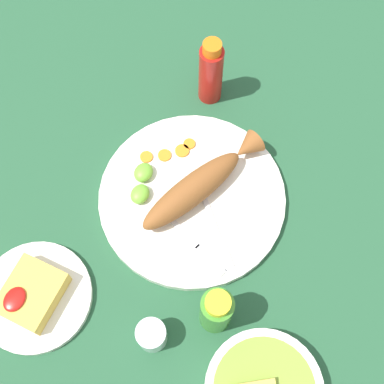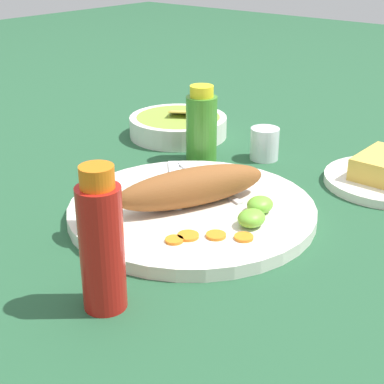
{
  "view_description": "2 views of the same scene",
  "coord_description": "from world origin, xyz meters",
  "px_view_note": "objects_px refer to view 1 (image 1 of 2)",
  "views": [
    {
      "loc": [
        0.35,
        0.17,
        0.95
      ],
      "look_at": [
        0.0,
        0.0,
        0.04
      ],
      "focal_mm": 50.0,
      "sensor_mm": 36.0,
      "label": 1
    },
    {
      "loc": [
        -0.58,
        -0.49,
        0.38
      ],
      "look_at": [
        0.0,
        0.0,
        0.04
      ],
      "focal_mm": 55.0,
      "sensor_mm": 36.0,
      "label": 2
    }
  ],
  "objects_px": {
    "fork_far": "(193,243)",
    "hot_sauce_bottle_red": "(211,73)",
    "main_plate": "(192,198)",
    "fork_near": "(218,235)",
    "hot_sauce_bottle_green": "(216,311)",
    "fried_fish": "(200,184)",
    "salt_cup": "(152,335)",
    "side_plate_fries": "(36,297)"
  },
  "relations": [
    {
      "from": "fork_near",
      "to": "fork_far",
      "type": "relative_size",
      "value": 0.81
    },
    {
      "from": "fork_far",
      "to": "hot_sauce_bottle_green",
      "type": "xyz_separation_m",
      "value": [
        0.1,
        0.09,
        0.04
      ]
    },
    {
      "from": "fork_far",
      "to": "hot_sauce_bottle_red",
      "type": "height_order",
      "value": "hot_sauce_bottle_red"
    },
    {
      "from": "main_plate",
      "to": "salt_cup",
      "type": "xyz_separation_m",
      "value": [
        0.26,
        0.05,
        0.02
      ]
    },
    {
      "from": "hot_sauce_bottle_red",
      "to": "hot_sauce_bottle_green",
      "type": "relative_size",
      "value": 1.21
    },
    {
      "from": "fork_near",
      "to": "hot_sauce_bottle_green",
      "type": "xyz_separation_m",
      "value": [
        0.13,
        0.06,
        0.04
      ]
    },
    {
      "from": "salt_cup",
      "to": "side_plate_fries",
      "type": "distance_m",
      "value": 0.22
    },
    {
      "from": "fork_near",
      "to": "hot_sauce_bottle_green",
      "type": "distance_m",
      "value": 0.15
    },
    {
      "from": "salt_cup",
      "to": "fried_fish",
      "type": "bearing_deg",
      "value": -171.58
    },
    {
      "from": "fork_far",
      "to": "side_plate_fries",
      "type": "relative_size",
      "value": 0.88
    },
    {
      "from": "fork_near",
      "to": "fried_fish",
      "type": "bearing_deg",
      "value": -179.32
    },
    {
      "from": "main_plate",
      "to": "hot_sauce_bottle_red",
      "type": "bearing_deg",
      "value": -163.28
    },
    {
      "from": "fried_fish",
      "to": "fork_near",
      "type": "height_order",
      "value": "fried_fish"
    },
    {
      "from": "main_plate",
      "to": "fork_near",
      "type": "height_order",
      "value": "fork_near"
    },
    {
      "from": "fried_fish",
      "to": "salt_cup",
      "type": "xyz_separation_m",
      "value": [
        0.28,
        0.04,
        -0.02
      ]
    },
    {
      "from": "fried_fish",
      "to": "fork_far",
      "type": "bearing_deg",
      "value": 42.13
    },
    {
      "from": "side_plate_fries",
      "to": "fork_far",
      "type": "bearing_deg",
      "value": 134.46
    },
    {
      "from": "fork_near",
      "to": "salt_cup",
      "type": "height_order",
      "value": "salt_cup"
    },
    {
      "from": "main_plate",
      "to": "fried_fish",
      "type": "height_order",
      "value": "fried_fish"
    },
    {
      "from": "fried_fish",
      "to": "hot_sauce_bottle_green",
      "type": "bearing_deg",
      "value": 55.54
    },
    {
      "from": "fork_near",
      "to": "salt_cup",
      "type": "bearing_deg",
      "value": -50.77
    },
    {
      "from": "fork_near",
      "to": "side_plate_fries",
      "type": "xyz_separation_m",
      "value": [
        0.24,
        -0.25,
        -0.01
      ]
    },
    {
      "from": "main_plate",
      "to": "fried_fish",
      "type": "relative_size",
      "value": 1.3
    },
    {
      "from": "fork_far",
      "to": "salt_cup",
      "type": "height_order",
      "value": "salt_cup"
    },
    {
      "from": "main_plate",
      "to": "fork_near",
      "type": "bearing_deg",
      "value": 56.61
    },
    {
      "from": "fried_fish",
      "to": "side_plate_fries",
      "type": "distance_m",
      "value": 0.36
    },
    {
      "from": "fork_far",
      "to": "side_plate_fries",
      "type": "height_order",
      "value": "fork_far"
    },
    {
      "from": "salt_cup",
      "to": "side_plate_fries",
      "type": "height_order",
      "value": "salt_cup"
    },
    {
      "from": "fried_fish",
      "to": "fork_far",
      "type": "height_order",
      "value": "fried_fish"
    },
    {
      "from": "fork_far",
      "to": "hot_sauce_bottle_green",
      "type": "bearing_deg",
      "value": -26.67
    },
    {
      "from": "main_plate",
      "to": "fork_far",
      "type": "distance_m",
      "value": 0.09
    },
    {
      "from": "main_plate",
      "to": "fork_near",
      "type": "distance_m",
      "value": 0.09
    },
    {
      "from": "main_plate",
      "to": "hot_sauce_bottle_green",
      "type": "relative_size",
      "value": 2.62
    },
    {
      "from": "hot_sauce_bottle_red",
      "to": "salt_cup",
      "type": "xyz_separation_m",
      "value": [
        0.49,
        0.12,
        -0.05
      ]
    },
    {
      "from": "fried_fish",
      "to": "hot_sauce_bottle_red",
      "type": "xyz_separation_m",
      "value": [
        -0.21,
        -0.08,
        0.03
      ]
    },
    {
      "from": "side_plate_fries",
      "to": "fork_near",
      "type": "bearing_deg",
      "value": 134.37
    },
    {
      "from": "fork_near",
      "to": "hot_sauce_bottle_green",
      "type": "bearing_deg",
      "value": -20.99
    },
    {
      "from": "hot_sauce_bottle_green",
      "to": "salt_cup",
      "type": "relative_size",
      "value": 2.36
    },
    {
      "from": "fried_fish",
      "to": "side_plate_fries",
      "type": "bearing_deg",
      "value": -5.75
    },
    {
      "from": "hot_sauce_bottle_red",
      "to": "salt_cup",
      "type": "bearing_deg",
      "value": 13.6
    },
    {
      "from": "fork_near",
      "to": "hot_sauce_bottle_green",
      "type": "height_order",
      "value": "hot_sauce_bottle_green"
    },
    {
      "from": "fork_near",
      "to": "fork_far",
      "type": "height_order",
      "value": "same"
    }
  ]
}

